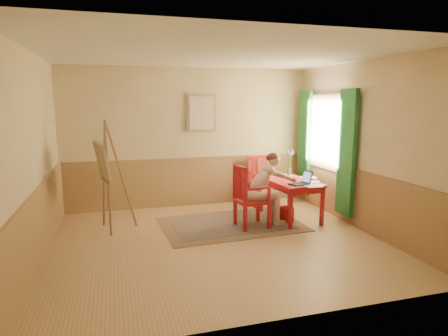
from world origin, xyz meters
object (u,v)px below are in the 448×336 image
object	(u,v)px
chair_left	(249,197)
laptop	(301,182)
easel	(105,166)
table	(290,185)
figure	(265,186)
chair_back	(260,181)

from	to	relation	value
chair_left	laptop	distance (m)	0.96
easel	chair_left	bearing A→B (deg)	-13.02
table	figure	size ratio (longest dim) A/B	0.98
chair_left	easel	size ratio (longest dim) A/B	0.59
figure	chair_left	bearing A→B (deg)	-176.26
chair_back	laptop	bearing A→B (deg)	-82.08
figure	laptop	distance (m)	0.65
laptop	easel	size ratio (longest dim) A/B	0.22
chair_left	laptop	xyz separation A→B (m)	(0.93, -0.07, 0.22)
chair_left	laptop	size ratio (longest dim) A/B	2.61
chair_left	table	bearing A→B (deg)	17.70
table	laptop	bearing A→B (deg)	-84.76
table	chair_left	size ratio (longest dim) A/B	1.16
chair_left	figure	distance (m)	0.33
table	easel	world-z (taller)	easel
chair_left	chair_back	bearing A→B (deg)	61.94
easel	table	bearing A→B (deg)	-4.42
laptop	table	bearing A→B (deg)	95.24
chair_left	easel	world-z (taller)	easel
chair_back	easel	world-z (taller)	easel
table	chair_left	xyz separation A→B (m)	(-0.90, -0.29, -0.09)
chair_left	easel	xyz separation A→B (m)	(-2.32, 0.54, 0.55)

